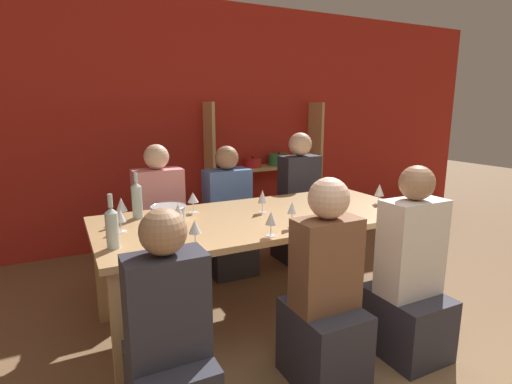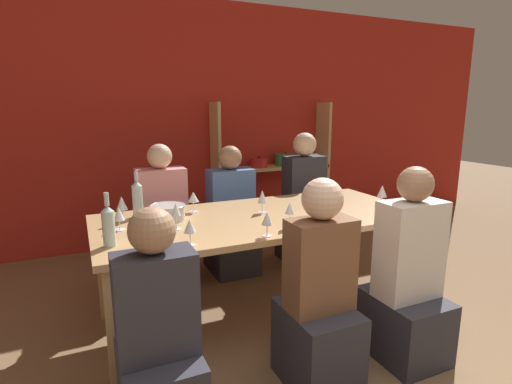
% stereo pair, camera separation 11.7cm
% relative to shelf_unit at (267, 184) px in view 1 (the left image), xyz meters
% --- Properties ---
extents(wall_back_red, '(8.80, 0.06, 2.70)m').
position_rel_shelf_unit_xyz_m(wall_back_red, '(-0.93, 0.20, 0.74)').
color(wall_back_red, red).
rests_on(wall_back_red, ground_plane).
extents(shelf_unit, '(1.48, 0.30, 1.59)m').
position_rel_shelf_unit_xyz_m(shelf_unit, '(0.00, 0.00, 0.00)').
color(shelf_unit, tan).
rests_on(shelf_unit, ground_plane).
extents(dining_table, '(2.31, 1.04, 0.78)m').
position_rel_shelf_unit_xyz_m(dining_table, '(-1.01, -1.80, 0.08)').
color(dining_table, tan).
rests_on(dining_table, ground_plane).
extents(mixing_bowl, '(0.24, 0.24, 0.11)m').
position_rel_shelf_unit_xyz_m(mixing_bowl, '(-1.65, -1.65, 0.23)').
color(mixing_bowl, '#B7BABC').
rests_on(mixing_bowl, dining_table).
extents(wine_bottle_green, '(0.07, 0.07, 0.31)m').
position_rel_shelf_unit_xyz_m(wine_bottle_green, '(-2.06, -2.04, 0.29)').
color(wine_bottle_green, '#B2C6C1').
rests_on(wine_bottle_green, dining_table).
extents(wine_bottle_dark, '(0.07, 0.07, 0.32)m').
position_rel_shelf_unit_xyz_m(wine_bottle_dark, '(-1.82, -1.48, 0.30)').
color(wine_bottle_dark, '#B2C6C1').
rests_on(wine_bottle_dark, dining_table).
extents(wine_glass_white_a, '(0.06, 0.06, 0.17)m').
position_rel_shelf_unit_xyz_m(wine_glass_white_a, '(-0.97, -2.14, 0.29)').
color(wine_glass_white_a, white).
rests_on(wine_glass_white_a, dining_table).
extents(wine_glass_white_b, '(0.07, 0.07, 0.15)m').
position_rel_shelf_unit_xyz_m(wine_glass_white_b, '(-1.65, -2.21, 0.28)').
color(wine_glass_white_b, white).
rests_on(wine_glass_white_b, dining_table).
extents(wine_glass_red_a, '(0.08, 0.08, 0.15)m').
position_rel_shelf_unit_xyz_m(wine_glass_red_a, '(-1.43, -1.51, 0.28)').
color(wine_glass_red_a, white).
rests_on(wine_glass_red_a, dining_table).
extents(wine_glass_white_c, '(0.08, 0.08, 0.16)m').
position_rel_shelf_unit_xyz_m(wine_glass_white_c, '(-0.01, -1.91, 0.28)').
color(wine_glass_white_c, white).
rests_on(wine_glass_white_c, dining_table).
extents(wine_glass_red_b, '(0.06, 0.06, 0.17)m').
position_rel_shelf_unit_xyz_m(wine_glass_red_b, '(-1.65, -1.89, 0.29)').
color(wine_glass_red_b, white).
rests_on(wine_glass_red_b, dining_table).
extents(wine_glass_red_c, '(0.07, 0.07, 0.15)m').
position_rel_shelf_unit_xyz_m(wine_glass_red_c, '(-1.98, -1.75, 0.27)').
color(wine_glass_red_c, white).
rests_on(wine_glass_red_c, dining_table).
extents(wine_glass_red_d, '(0.08, 0.08, 0.17)m').
position_rel_shelf_unit_xyz_m(wine_glass_red_d, '(-1.94, -1.52, 0.28)').
color(wine_glass_red_d, white).
rests_on(wine_glass_red_d, dining_table).
extents(wine_glass_white_d, '(0.07, 0.07, 0.17)m').
position_rel_shelf_unit_xyz_m(wine_glass_white_d, '(-0.98, -1.73, 0.28)').
color(wine_glass_white_d, white).
rests_on(wine_glass_white_d, dining_table).
extents(wine_glass_red_e, '(0.07, 0.07, 0.15)m').
position_rel_shelf_unit_xyz_m(wine_glass_red_e, '(-1.18, -2.24, 0.27)').
color(wine_glass_red_e, white).
rests_on(wine_glass_red_e, dining_table).
extents(cell_phone, '(0.08, 0.15, 0.01)m').
position_rel_shelf_unit_xyz_m(cell_phone, '(-0.70, -2.22, 0.17)').
color(cell_phone, black).
rests_on(cell_phone, dining_table).
extents(person_near_a, '(0.35, 0.44, 1.13)m').
position_rel_shelf_unit_xyz_m(person_near_a, '(-1.92, -2.65, -0.19)').
color(person_near_a, '#2D2D38').
rests_on(person_near_a, ground_plane).
extents(person_far_a, '(0.41, 0.51, 1.24)m').
position_rel_shelf_unit_xyz_m(person_far_a, '(-1.55, -0.93, -0.16)').
color(person_far_a, '#2D2D38').
rests_on(person_far_a, ground_plane).
extents(person_near_b, '(0.36, 0.45, 1.18)m').
position_rel_shelf_unit_xyz_m(person_near_b, '(-1.05, -2.62, -0.16)').
color(person_near_b, '#2D2D38').
rests_on(person_near_b, ground_plane).
extents(person_far_b, '(0.38, 0.48, 1.30)m').
position_rel_shelf_unit_xyz_m(person_far_b, '(-0.17, -0.98, -0.12)').
color(person_far_b, '#2D2D38').
rests_on(person_far_b, ground_plane).
extents(person_near_c, '(0.39, 0.48, 1.20)m').
position_rel_shelf_unit_xyz_m(person_near_c, '(-0.41, -2.62, -0.16)').
color(person_near_c, '#2D2D38').
rests_on(person_near_c, ground_plane).
extents(person_far_c, '(0.41, 0.52, 1.20)m').
position_rel_shelf_unit_xyz_m(person_far_c, '(-0.91, -0.91, -0.17)').
color(person_far_c, '#2D2D38').
rests_on(person_far_c, ground_plane).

